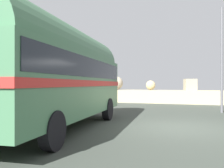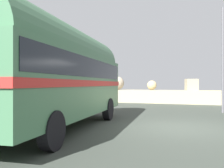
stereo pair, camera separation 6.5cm
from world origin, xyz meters
TOP-DOWN VIEW (x-y plane):
  - ground at (0.00, 0.00)m, footprint 32.00×26.00m
  - breakwater at (-0.31, 11.80)m, footprint 31.36×1.80m
  - vintage_coach at (-3.85, -1.74)m, footprint 3.28×8.78m
  - lamp_post at (2.09, 5.78)m, footprint 0.82×0.99m

SIDE VIEW (x-z plane):
  - ground at x=0.00m, z-range 0.00..0.02m
  - breakwater at x=-0.31m, z-range -0.53..1.91m
  - vintage_coach at x=-3.85m, z-range 0.20..3.90m
  - lamp_post at x=2.09m, z-range 0.40..6.27m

